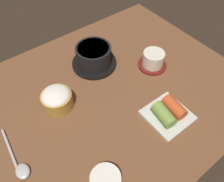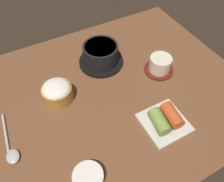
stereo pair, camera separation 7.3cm
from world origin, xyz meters
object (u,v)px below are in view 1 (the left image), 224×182
Objects in this scene: spoon at (19,165)px; rice_bowl at (57,99)px; tea_cup_with_saucer at (153,60)px; stone_pot at (94,56)px; kimchi_plate at (168,113)px; side_bowl_near at (106,180)px.

rice_bowl is at bearing 31.77° from spoon.
spoon is (-56.42, -6.36, -2.42)cm from tea_cup_with_saucer.
spoon is at bearing -152.25° from stone_pot.
tea_cup_with_saucer is at bearing -39.37° from stone_pot.
kimchi_plate is 28.27cm from side_bowl_near.
stone_pot reaches higher than spoon.
spoon is at bearing 163.12° from kimchi_plate.
rice_bowl is at bearing 172.29° from tea_cup_with_saucer.
rice_bowl is 0.91× the size of tea_cup_with_saucer.
stone_pot is 1.73× the size of rice_bowl.
tea_cup_with_saucer is 23.25cm from kimchi_plate.
rice_bowl is (-20.55, -9.09, -0.36)cm from stone_pot.
stone_pot is at bearing 59.52° from side_bowl_near.
rice_bowl is 22.02cm from spoon.
stone_pot is 0.98× the size of spoon.
tea_cup_with_saucer is at bearing -7.71° from rice_bowl.
tea_cup_with_saucer is 46.91cm from side_bowl_near.
kimchi_plate is at bearing -121.56° from tea_cup_with_saucer.
kimchi_plate is (5.17, -34.01, -1.93)cm from stone_pot.
stone_pot is at bearing 23.85° from rice_bowl.
tea_cup_with_saucer is (37.87, -5.13, -0.60)cm from rice_bowl.
tea_cup_with_saucer is 56.83cm from spoon.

